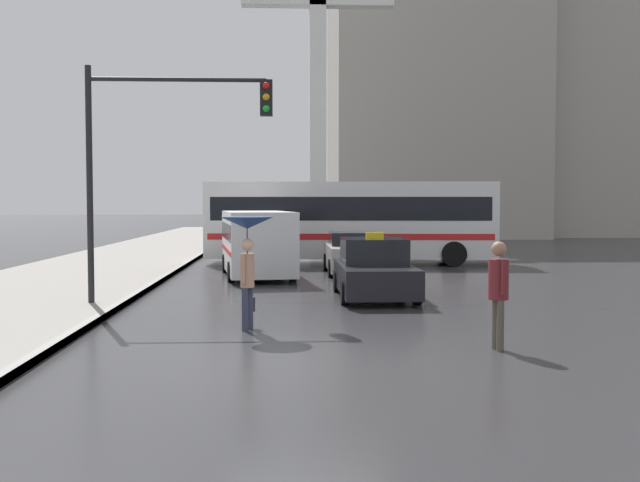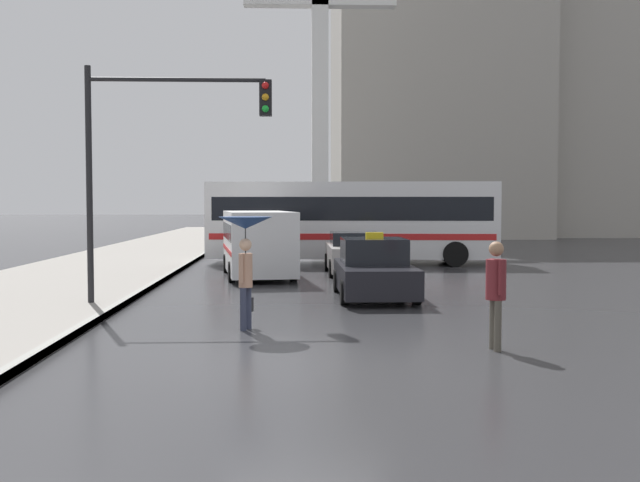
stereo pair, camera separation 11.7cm
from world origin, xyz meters
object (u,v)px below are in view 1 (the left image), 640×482
(taxi, at_px, (374,271))
(pedestrian_with_umbrella, at_px, (247,239))
(city_bus, at_px, (350,219))
(monument_cross, at_px, (318,52))
(sedan_red, at_px, (354,254))
(ambulance_van, at_px, (257,240))
(pedestrian_man, at_px, (498,285))
(traffic_light, at_px, (165,139))

(taxi, xyz_separation_m, pedestrian_with_umbrella, (-2.99, -4.76, 1.06))
(city_bus, xyz_separation_m, monument_cross, (-0.77, 11.80, 8.91))
(taxi, relative_size, pedestrian_with_umbrella, 1.97)
(taxi, height_order, sedan_red, taxi)
(taxi, relative_size, ambulance_van, 0.73)
(sedan_red, relative_size, monument_cross, 0.23)
(city_bus, height_order, pedestrian_man, city_bus)
(taxi, distance_m, city_bus, 10.74)
(taxi, relative_size, monument_cross, 0.22)
(sedan_red, relative_size, pedestrian_with_umbrella, 1.99)
(pedestrian_man, relative_size, monument_cross, 0.09)
(ambulance_van, bearing_deg, taxi, 111.93)
(pedestrian_with_umbrella, height_order, pedestrian_man, pedestrian_with_umbrella)
(city_bus, bearing_deg, sedan_red, 2.12)
(pedestrian_with_umbrella, distance_m, traffic_light, 4.14)
(sedan_red, distance_m, traffic_light, 10.28)
(sedan_red, relative_size, city_bus, 0.37)
(taxi, height_order, pedestrian_with_umbrella, pedestrian_with_umbrella)
(sedan_red, bearing_deg, ambulance_van, 15.03)
(city_bus, bearing_deg, monument_cross, -170.81)
(taxi, distance_m, pedestrian_with_umbrella, 5.72)
(city_bus, relative_size, monument_cross, 0.61)
(taxi, xyz_separation_m, sedan_red, (0.08, 6.55, -0.01))
(sedan_red, bearing_deg, monument_cross, -88.10)
(ambulance_van, height_order, city_bus, city_bus)
(sedan_red, xyz_separation_m, traffic_light, (-5.06, -8.36, 3.19))
(pedestrian_with_umbrella, bearing_deg, taxi, -9.09)
(taxi, relative_size, pedestrian_man, 2.37)
(taxi, height_order, pedestrian_man, pedestrian_man)
(traffic_light, bearing_deg, city_bus, 67.00)
(city_bus, relative_size, pedestrian_with_umbrella, 5.34)
(city_bus, distance_m, pedestrian_man, 17.63)
(city_bus, distance_m, pedestrian_with_umbrella, 15.78)
(taxi, xyz_separation_m, ambulance_van, (-3.19, 5.67, 0.51))
(pedestrian_with_umbrella, bearing_deg, monument_cross, 17.71)
(pedestrian_man, bearing_deg, pedestrian_with_umbrella, -121.54)
(ambulance_van, bearing_deg, traffic_light, 69.15)
(ambulance_van, relative_size, pedestrian_man, 3.23)
(city_bus, bearing_deg, traffic_light, -17.55)
(taxi, bearing_deg, sedan_red, -90.72)
(pedestrian_with_umbrella, bearing_deg, pedestrian_man, -94.24)
(traffic_light, bearing_deg, sedan_red, 58.82)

